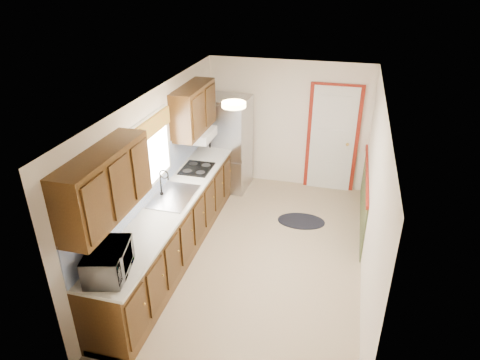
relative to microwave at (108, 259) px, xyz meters
The scene contains 8 objects.
room_shell 2.29m from the microwave, 58.39° to the left, with size 3.20×5.20×2.52m.
kitchen_run 1.69m from the microwave, 91.22° to the left, with size 0.63×4.00×2.20m.
back_wall_trim 4.71m from the microwave, 62.21° to the left, with size 1.12×2.30×2.08m.
ceiling_fixture 2.32m from the microwave, 62.78° to the left, with size 0.30×0.30×0.06m, color #FFD88C.
microwave is the anchor object (origin of this frame).
refrigerator 4.01m from the microwave, 87.43° to the left, with size 0.78×0.76×1.77m.
rug 3.68m from the microwave, 60.67° to the left, with size 0.79×0.51×0.01m, color black.
cooktop 2.71m from the microwave, 89.79° to the left, with size 0.46×0.56×0.02m, color black.
Camera 1 is at (1.05, -5.10, 3.91)m, focal length 32.00 mm.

